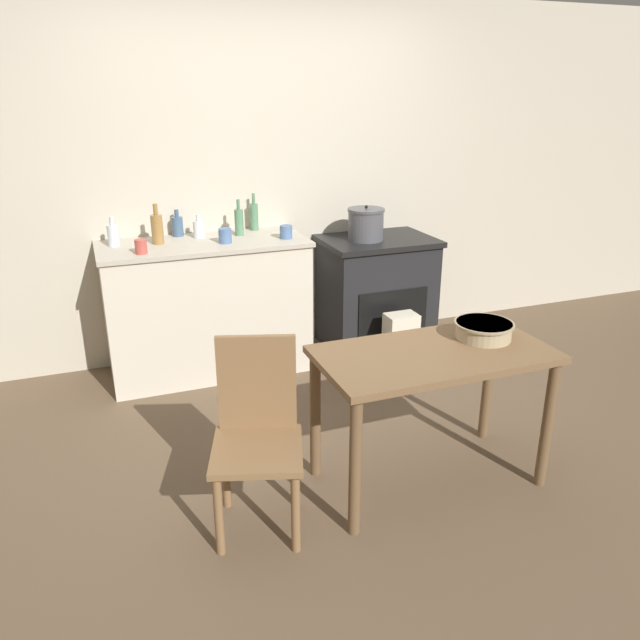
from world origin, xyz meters
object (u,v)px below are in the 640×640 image
at_px(chair, 257,431).
at_px(bottle_far_left, 199,229).
at_px(bottle_center_right, 254,216).
at_px(cup_far_right, 286,232).
at_px(mixing_bowl_large, 484,329).
at_px(bottle_left, 178,226).
at_px(bottle_mid_left, 113,235).
at_px(flour_sack, 400,341).
at_px(bottle_center, 157,228).
at_px(stove, 376,292).
at_px(stock_pot, 366,224).
at_px(work_table, 433,373).
at_px(bottle_center_left, 239,222).
at_px(cup_mid_right, 225,236).
at_px(cup_right, 141,247).

relative_size(chair, bottle_far_left, 5.45).
height_order(bottle_center_right, cup_far_right, bottle_center_right).
xyz_separation_m(mixing_bowl_large, bottle_left, (-1.22, 1.91, 0.24)).
relative_size(bottle_mid_left, cup_far_right, 2.14).
height_order(flour_sack, bottle_center, bottle_center).
distance_m(stove, stock_pot, 0.56).
bearing_deg(bottle_center_right, work_table, -79.96).
distance_m(stove, bottle_far_left, 1.44).
height_order(bottle_far_left, bottle_mid_left, bottle_mid_left).
xyz_separation_m(chair, bottle_mid_left, (-0.44, 1.81, 0.55)).
xyz_separation_m(bottle_center, cup_far_right, (0.84, -0.16, -0.06)).
relative_size(mixing_bowl_large, bottle_center_left, 1.20).
xyz_separation_m(cup_mid_right, cup_right, (-0.55, -0.09, -0.00)).
bearing_deg(bottle_left, flour_sack, -26.41).
height_order(stock_pot, bottle_center_left, bottle_center_left).
xyz_separation_m(stove, work_table, (-0.54, -1.75, 0.18)).
distance_m(flour_sack, cup_mid_right, 1.44).
xyz_separation_m(stove, bottle_left, (-1.44, 0.22, 0.58)).
xyz_separation_m(bottle_center_left, cup_far_right, (0.27, -0.21, -0.05)).
relative_size(flour_sack, bottle_mid_left, 2.13).
bearing_deg(bottle_center_right, bottle_far_left, -166.14).
relative_size(stove, bottle_mid_left, 4.41).
relative_size(bottle_left, cup_mid_right, 1.88).
bearing_deg(stock_pot, mixing_bowl_large, -93.89).
xyz_separation_m(stove, bottle_far_left, (-1.31, 0.11, 0.58)).
bearing_deg(bottle_center_left, mixing_bowl_large, -65.57).
relative_size(bottle_far_left, bottle_center_right, 0.61).
height_order(bottle_mid_left, cup_far_right, bottle_mid_left).
distance_m(flour_sack, stock_pot, 0.90).
height_order(chair, bottle_center_left, bottle_center_left).
height_order(mixing_bowl_large, bottle_far_left, bottle_far_left).
relative_size(stove, cup_right, 9.48).
bearing_deg(bottle_center, work_table, -59.39).
bearing_deg(work_table, bottle_center, 120.61).
bearing_deg(chair, cup_right, 118.86).
bearing_deg(work_table, bottle_far_left, 112.46).
distance_m(flour_sack, mixing_bowl_large, 1.35).
bearing_deg(cup_right, bottle_far_left, 36.15).
bearing_deg(bottle_center_left, bottle_center, -174.50).
xyz_separation_m(bottle_center_left, cup_right, (-0.70, -0.29, -0.05)).
xyz_separation_m(cup_mid_right, cup_far_right, (0.42, -0.02, -0.00)).
relative_size(flour_sack, cup_far_right, 4.57).
height_order(bottle_left, bottle_center_left, bottle_center_left).
relative_size(stove, bottle_far_left, 5.27).
xyz_separation_m(chair, bottle_center_left, (0.40, 1.83, 0.57)).
distance_m(chair, bottle_center_right, 2.11).
xyz_separation_m(stock_pot, bottle_left, (-1.33, 0.24, 0.04)).
distance_m(chair, bottle_mid_left, 1.95).
distance_m(stock_pot, cup_far_right, 0.66).
relative_size(bottle_center_right, cup_far_right, 2.94).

